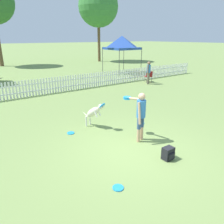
{
  "coord_description": "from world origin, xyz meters",
  "views": [
    {
      "loc": [
        -3.83,
        -4.26,
        3.15
      ],
      "look_at": [
        0.27,
        1.37,
        0.75
      ],
      "focal_mm": 35.0,
      "sensor_mm": 36.0,
      "label": 1
    }
  ],
  "objects": [
    {
      "name": "ground_plane",
      "position": [
        0.0,
        0.0,
        0.0
      ],
      "size": [
        240.0,
        240.0,
        0.0
      ],
      "primitive_type": "plane",
      "color": "olive"
    },
    {
      "name": "handler_person",
      "position": [
        0.62,
        0.38,
        0.98
      ],
      "size": [
        0.44,
        1.04,
        1.57
      ],
      "rotation": [
        0.0,
        0.0,
        0.33
      ],
      "color": "tan",
      "rests_on": "ground_plane"
    },
    {
      "name": "leaping_dog",
      "position": [
        0.01,
        2.12,
        0.6
      ],
      "size": [
        0.53,
        1.06,
        1.0
      ],
      "rotation": [
        0.0,
        0.0,
        -2.81
      ],
      "color": "beige",
      "rests_on": "ground_plane"
    },
    {
      "name": "frisbee_near_handler",
      "position": [
        -1.37,
        -1.12,
        0.01
      ],
      "size": [
        0.25,
        0.25,
        0.02
      ],
      "color": "#1E8CD8",
      "rests_on": "ground_plane"
    },
    {
      "name": "frisbee_near_dog",
      "position": [
        1.66,
        1.38,
        0.01
      ],
      "size": [
        0.25,
        0.25,
        0.02
      ],
      "color": "#1E8CD8",
      "rests_on": "ground_plane"
    },
    {
      "name": "frisbee_midfield",
      "position": [
        -0.94,
        2.13,
        0.01
      ],
      "size": [
        0.25,
        0.25,
        0.02
      ],
      "color": "#1E8CD8",
      "rests_on": "ground_plane"
    },
    {
      "name": "backpack_on_grass",
      "position": [
        0.46,
        -0.95,
        0.17
      ],
      "size": [
        0.31,
        0.26,
        0.35
      ],
      "color": "black",
      "rests_on": "ground_plane"
    },
    {
      "name": "picket_fence",
      "position": [
        0.0,
        7.98,
        0.47
      ],
      "size": [
        27.2,
        0.04,
        0.93
      ],
      "color": "white",
      "rests_on": "ground_plane"
    },
    {
      "name": "folding_chair_blue_left",
      "position": [
        7.65,
        6.99,
        0.48
      ],
      "size": [
        0.61,
        0.62,
        0.81
      ],
      "rotation": [
        0.0,
        0.0,
        2.81
      ],
      "color": "#333338",
      "rests_on": "ground_plane"
    },
    {
      "name": "canopy_tent_main",
      "position": [
        8.82,
        11.63,
        2.66
      ],
      "size": [
        2.55,
        2.55,
        3.25
      ],
      "color": "#333338",
      "rests_on": "ground_plane"
    },
    {
      "name": "spectator_standing",
      "position": [
        7.17,
        6.55,
        0.93
      ],
      "size": [
        0.38,
        0.27,
        1.56
      ],
      "rotation": [
        0.0,
        0.0,
        3.58
      ],
      "color": "#7A705B",
      "rests_on": "ground_plane"
    },
    {
      "name": "tree_left_grove",
      "position": [
        12.61,
        21.27,
        6.76
      ],
      "size": [
        5.04,
        5.04,
        9.3
      ],
      "color": "brown",
      "rests_on": "ground_plane"
    }
  ]
}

